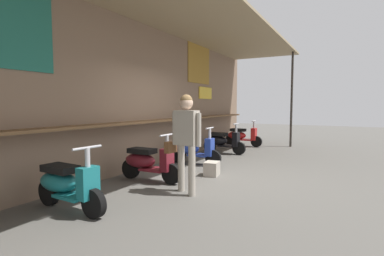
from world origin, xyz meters
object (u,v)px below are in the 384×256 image
at_px(scooter_teal, 66,184).
at_px(scooter_blue, 192,149).
at_px(scooter_maroon, 147,162).
at_px(scooter_black, 222,141).
at_px(shopper_with_handbag, 186,133).
at_px(merchandise_crate, 212,169).
at_px(scooter_red, 241,136).

bearing_deg(scooter_teal, scooter_blue, 92.79).
height_order(scooter_teal, scooter_maroon, same).
bearing_deg(scooter_black, shopper_with_handbag, -74.03).
bearing_deg(shopper_with_handbag, merchandise_crate, -169.70).
xyz_separation_m(scooter_maroon, scooter_red, (5.71, -0.00, 0.00)).
bearing_deg(scooter_maroon, merchandise_crate, 46.24).
bearing_deg(scooter_teal, scooter_maroon, 92.79).
height_order(scooter_maroon, shopper_with_handbag, shopper_with_handbag).
bearing_deg(scooter_blue, scooter_black, 87.16).
xyz_separation_m(scooter_blue, merchandise_crate, (-0.89, -0.97, -0.24)).
bearing_deg(scooter_teal, merchandise_crate, 74.53).
bearing_deg(scooter_black, merchandise_crate, -69.89).
height_order(scooter_maroon, scooter_blue, same).
bearing_deg(scooter_maroon, scooter_red, 89.59).
height_order(scooter_blue, scooter_red, same).
distance_m(scooter_teal, merchandise_crate, 3.09).
relative_size(scooter_red, shopper_with_handbag, 0.82).
bearing_deg(scooter_maroon, scooter_teal, -90.40).
height_order(scooter_teal, scooter_blue, same).
xyz_separation_m(scooter_maroon, scooter_blue, (1.91, -0.00, 0.00)).
bearing_deg(scooter_teal, shopper_with_handbag, 57.30).
relative_size(scooter_teal, scooter_blue, 1.00).
height_order(scooter_black, merchandise_crate, scooter_black).
distance_m(scooter_maroon, scooter_red, 5.71).
height_order(scooter_teal, merchandise_crate, scooter_teal).
height_order(scooter_black, scooter_red, same).
height_order(scooter_blue, scooter_black, same).
xyz_separation_m(scooter_maroon, shopper_with_handbag, (-0.36, -1.10, 0.65)).
bearing_deg(scooter_teal, scooter_red, 92.79).
distance_m(scooter_maroon, scooter_blue, 1.91).
relative_size(scooter_blue, scooter_red, 1.00).
height_order(scooter_blue, merchandise_crate, scooter_blue).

